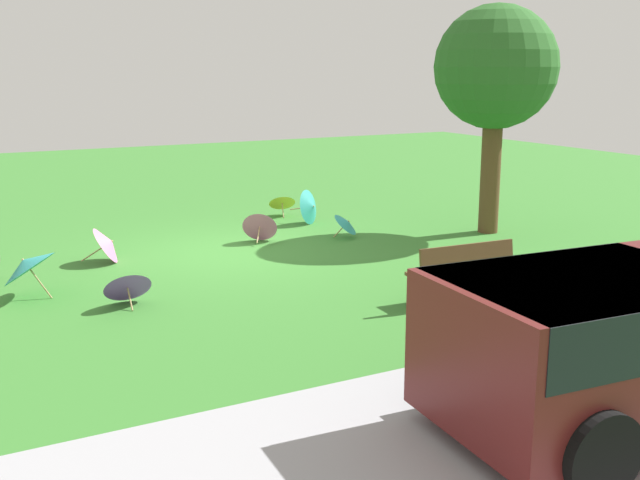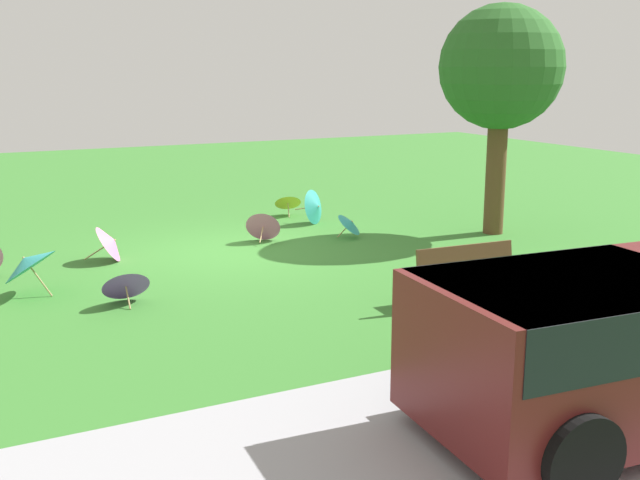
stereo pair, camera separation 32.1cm
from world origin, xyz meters
name	(u,v)px [view 2 (the right image)]	position (x,y,z in m)	size (l,w,h in m)	color
ground	(235,252)	(0.00, 0.00, 0.00)	(40.00, 40.00, 0.00)	#387A2D
road_strip	(537,434)	(0.00, 8.19, 0.00)	(40.00, 3.95, 0.01)	#9E9EA3
van_dark	(635,333)	(-1.00, 8.35, 0.91)	(4.72, 2.39, 1.53)	#591919
park_bench	(460,272)	(-1.85, 4.47, 0.47)	(1.62, 0.57, 0.90)	brown
shade_tree	(501,70)	(-5.42, 0.85, 3.34)	(2.49, 2.49, 4.64)	brown
parasol_purple_0	(125,283)	(2.55, 2.32, 0.31)	(0.72, 0.63, 0.60)	tan
parasol_teal_0	(316,207)	(-2.52, -1.64, 0.39)	(0.79, 0.77, 0.78)	tan
parasol_teal_1	(27,263)	(3.78, 1.28, 0.52)	(1.16, 1.17, 0.84)	tan
parasol_teal_2	(351,223)	(-2.51, -0.03, 0.31)	(0.75, 0.75, 0.54)	tan
parasol_pink_1	(111,242)	(2.20, -0.33, 0.35)	(0.82, 0.84, 0.69)	tan
parasol_pink_2	(263,225)	(-0.84, -0.59, 0.33)	(0.82, 0.77, 0.66)	tan
parasol_yellow_1	(288,201)	(-2.36, -2.80, 0.34)	(0.74, 0.70, 0.57)	tan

